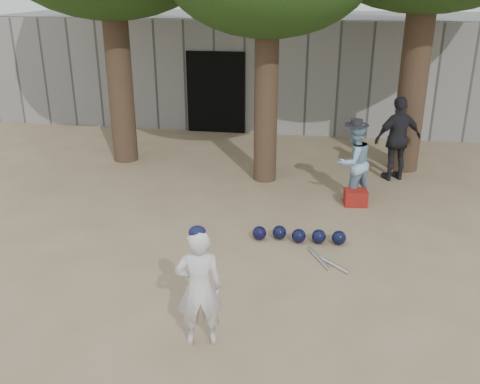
% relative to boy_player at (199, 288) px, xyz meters
% --- Properties ---
extents(ground, '(70.00, 70.00, 0.00)m').
position_rel_boy_player_xyz_m(ground, '(-0.54, 1.42, -0.73)').
color(ground, '#937C5E').
rests_on(ground, ground).
extents(boy_player, '(0.61, 0.48, 1.46)m').
position_rel_boy_player_xyz_m(boy_player, '(0.00, 0.00, 0.00)').
color(boy_player, silver).
rests_on(boy_player, ground).
extents(spectator_blue, '(0.93, 0.90, 1.51)m').
position_rel_boy_player_xyz_m(spectator_blue, '(1.85, 4.76, 0.03)').
color(spectator_blue, '#80A9C6').
rests_on(spectator_blue, ground).
extents(spectator_dark, '(1.12, 0.83, 1.77)m').
position_rel_boy_player_xyz_m(spectator_dark, '(2.78, 6.08, 0.16)').
color(spectator_dark, black).
rests_on(spectator_dark, ground).
extents(red_bag, '(0.46, 0.37, 0.30)m').
position_rel_boy_player_xyz_m(red_bag, '(1.92, 4.49, -0.58)').
color(red_bag, maroon).
rests_on(red_bag, ground).
extents(back_building, '(16.00, 5.24, 3.00)m').
position_rel_boy_player_xyz_m(back_building, '(-0.54, 11.76, 0.77)').
color(back_building, gray).
rests_on(back_building, ground).
extents(helmet_row, '(1.51, 0.31, 0.23)m').
position_rel_boy_player_xyz_m(helmet_row, '(0.97, 2.79, -0.61)').
color(helmet_row, black).
rests_on(helmet_row, ground).
extents(bat_pile, '(0.65, 0.72, 0.06)m').
position_rel_boy_player_xyz_m(bat_pile, '(1.40, 2.16, -0.70)').
color(bat_pile, silver).
rests_on(bat_pile, ground).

